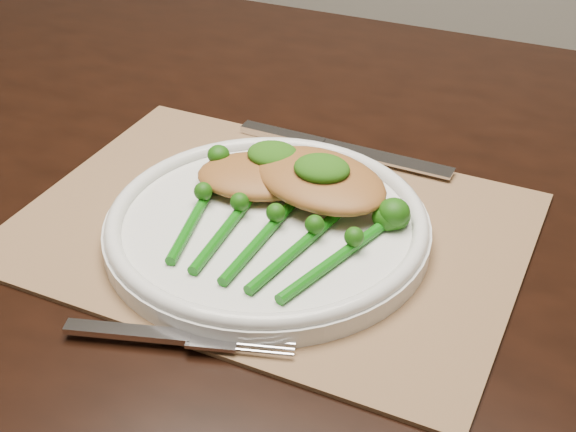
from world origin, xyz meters
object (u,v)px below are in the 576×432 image
(placemat, at_px, (270,228))
(dinner_plate, at_px, (267,225))
(chicken_fillet_left, at_px, (260,176))
(dining_table, at_px, (267,418))
(broccolini_bundle, at_px, (264,235))

(placemat, bearing_deg, dinner_plate, -72.94)
(placemat, relative_size, chicken_fillet_left, 3.80)
(dining_table, distance_m, broccolini_bundle, 0.43)
(chicken_fillet_left, bearing_deg, dinner_plate, -77.37)
(dining_table, bearing_deg, broccolini_bundle, -63.62)
(dining_table, height_order, chicken_fillet_left, chicken_fillet_left)
(dining_table, distance_m, chicken_fillet_left, 0.41)
(chicken_fillet_left, distance_m, broccolini_bundle, 0.08)
(dining_table, xyz_separation_m, placemat, (0.05, -0.10, 0.37))
(dining_table, relative_size, placemat, 3.70)
(chicken_fillet_left, bearing_deg, dining_table, 96.37)
(placemat, height_order, dinner_plate, dinner_plate)
(placemat, bearing_deg, broccolini_bundle, -70.27)
(dinner_plate, distance_m, broccolini_bundle, 0.03)
(placemat, distance_m, dinner_plate, 0.02)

